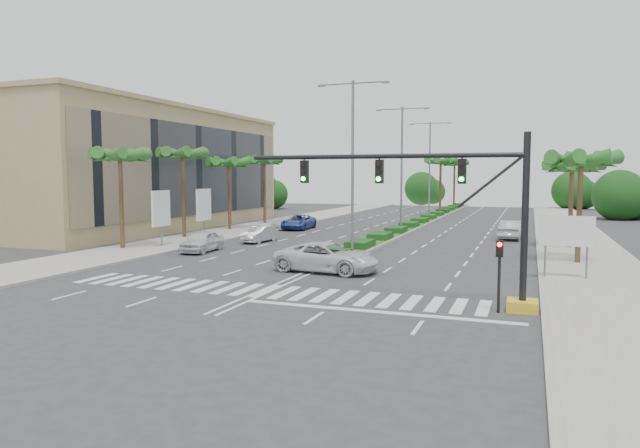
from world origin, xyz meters
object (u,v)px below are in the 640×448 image
(car_parked_b, at_px, (259,234))
(car_parked_d, at_px, (287,223))
(car_parked_a, at_px, (202,241))
(car_right, at_px, (512,230))
(car_crossing, at_px, (327,257))
(car_parked_c, at_px, (299,222))

(car_parked_b, xyz_separation_m, car_parked_d, (-2.60, 11.68, -0.02))
(car_parked_a, relative_size, car_right, 0.92)
(car_crossing, bearing_deg, car_parked_b, 46.53)
(car_parked_c, relative_size, car_crossing, 0.89)
(car_parked_c, bearing_deg, car_parked_a, -93.98)
(car_parked_b, height_order, car_parked_c, car_parked_c)
(car_parked_b, bearing_deg, car_parked_a, -95.54)
(car_parked_d, relative_size, car_right, 0.91)
(car_parked_b, distance_m, car_crossing, 15.48)
(car_parked_a, height_order, car_crossing, car_crossing)
(car_parked_a, height_order, car_parked_d, car_parked_a)
(car_parked_d, xyz_separation_m, car_crossing, (12.70, -23.41, 0.19))
(car_crossing, relative_size, car_right, 1.24)
(car_parked_b, distance_m, car_parked_d, 11.96)
(car_parked_a, xyz_separation_m, car_crossing, (11.30, -4.95, 0.07))
(car_parked_a, height_order, car_right, car_right)
(car_parked_a, bearing_deg, car_right, 33.29)
(car_parked_a, distance_m, car_right, 26.40)
(car_parked_c, xyz_separation_m, car_crossing, (11.41, -23.35, 0.09))
(car_right, bearing_deg, car_parked_d, -0.33)
(car_parked_a, xyz_separation_m, car_parked_d, (-1.39, 18.45, -0.12))
(car_parked_b, distance_m, car_parked_c, 11.69)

